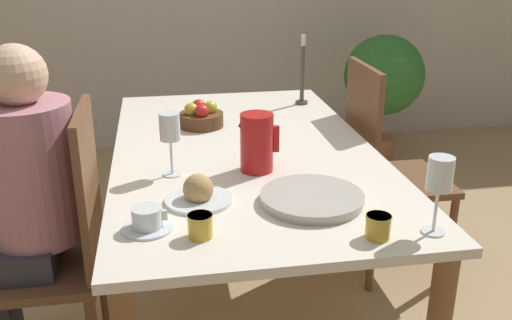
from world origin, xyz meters
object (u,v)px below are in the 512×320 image
chair_person_side (59,246)px  potted_plant (384,79)px  wine_glass_water (170,130)px  teacup_near_person (147,220)px  wine_glass_juice (440,178)px  person_seated (22,193)px  chair_opposite (384,167)px  red_pitcher (257,142)px  fruit_bowl (201,117)px  bread_plate (198,193)px  serving_tray (312,198)px  candlestick_tall (302,78)px  jam_jar_red (378,225)px  jam_jar_amber (200,225)px

chair_person_side → potted_plant: size_ratio=1.10×
wine_glass_water → teacup_near_person: bearing=-101.9°
wine_glass_juice → person_seated: bearing=156.3°
chair_opposite → red_pitcher: (-0.66, -0.45, 0.31)m
potted_plant → fruit_bowl: bearing=-136.8°
person_seated → potted_plant: size_ratio=1.33×
person_seated → bread_plate: bearing=-110.5°
red_pitcher → teacup_near_person: red_pitcher is taller
person_seated → wine_glass_water: (0.48, 0.02, 0.18)m
chair_person_side → serving_tray: size_ratio=3.12×
wine_glass_juice → candlestick_tall: size_ratio=0.66×
wine_glass_juice → candlestick_tall: candlestick_tall is taller
person_seated → jam_jar_red: person_seated is taller
jam_jar_amber → jam_jar_red: same height
teacup_near_person → fruit_bowl: 0.94m
wine_glass_juice → chair_person_side: bearing=155.6°
person_seated → candlestick_tall: size_ratio=3.57×
red_pitcher → wine_glass_juice: size_ratio=0.92×
chair_person_side → fruit_bowl: size_ratio=5.21×
candlestick_tall → jam_jar_red: bearing=-95.6°
bread_plate → person_seated: bearing=159.5°
serving_tray → fruit_bowl: fruit_bowl is taller
serving_tray → candlestick_tall: size_ratio=0.95×
fruit_bowl → wine_glass_juice: bearing=-63.0°
wine_glass_juice → jam_jar_amber: 0.64m
bread_plate → wine_glass_juice: bearing=-26.5°
person_seated → wine_glass_juice: person_seated is taller
teacup_near_person → wine_glass_juice: bearing=-11.4°
red_pitcher → bread_plate: red_pitcher is taller
chair_person_side → jam_jar_red: (0.91, -0.49, 0.25)m
teacup_near_person → jam_jar_amber: 0.16m
fruit_bowl → chair_opposite: bearing=-6.1°
red_pitcher → potted_plant: (1.19, 1.79, -0.23)m
person_seated → red_pitcher: (0.77, 0.01, 0.12)m
chair_opposite → red_pitcher: 0.86m
person_seated → serving_tray: bearing=-107.1°
chair_opposite → teacup_near_person: 1.35m
chair_opposite → bread_plate: chair_opposite is taller
wine_glass_juice → jam_jar_amber: bearing=172.4°
fruit_bowl → potted_plant: 1.84m
red_pitcher → jam_jar_amber: (-0.23, -0.45, -0.07)m
wine_glass_water → jam_jar_red: size_ratio=3.11×
teacup_near_person → red_pitcher: bearing=45.3°
chair_opposite → fruit_bowl: (-0.81, 0.09, 0.26)m
wine_glass_water → teacup_near_person: (-0.08, -0.38, -0.13)m
wine_glass_juice → potted_plant: (0.80, 2.32, -0.29)m
serving_tray → chair_person_side: bearing=162.7°
chair_person_side → jam_jar_amber: size_ratio=14.09×
teacup_near_person → bread_plate: (0.15, 0.15, 0.00)m
teacup_near_person → potted_plant: 2.68m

